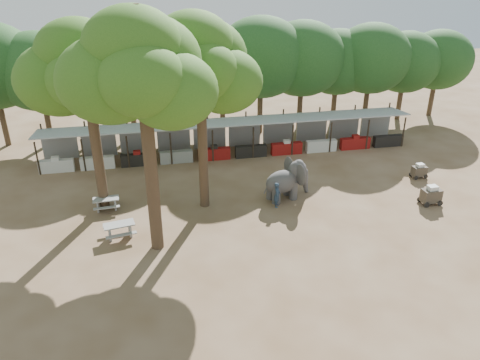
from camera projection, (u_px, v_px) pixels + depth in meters
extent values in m
plane|color=brown|center=(278.00, 255.00, 23.86)|extent=(100.00, 100.00, 0.00)
cube|color=#979A9E|center=(230.00, 122.00, 35.13)|extent=(28.00, 2.99, 0.39)
cylinder|color=#2D2319|center=(54.00, 157.00, 32.30)|extent=(0.12, 0.12, 2.40)
cylinder|color=#2D2319|center=(59.00, 141.00, 34.60)|extent=(0.12, 0.12, 2.80)
cube|color=silver|center=(57.00, 166.00, 32.85)|extent=(2.38, 0.50, 0.90)
cube|color=gray|center=(60.00, 146.00, 34.73)|extent=(2.52, 0.12, 2.00)
cylinder|color=#2D2319|center=(96.00, 154.00, 32.79)|extent=(0.12, 0.12, 2.40)
cylinder|color=#2D2319|center=(98.00, 138.00, 35.09)|extent=(0.12, 0.12, 2.80)
cube|color=silver|center=(98.00, 163.00, 33.34)|extent=(2.38, 0.50, 0.90)
cube|color=gray|center=(99.00, 144.00, 35.22)|extent=(2.52, 0.12, 2.00)
cylinder|color=#2D2319|center=(137.00, 151.00, 33.28)|extent=(0.12, 0.12, 2.40)
cylinder|color=#2D2319|center=(136.00, 136.00, 35.58)|extent=(0.12, 0.12, 2.80)
cube|color=black|center=(138.00, 160.00, 33.83)|extent=(2.38, 0.50, 0.90)
cube|color=gray|center=(137.00, 141.00, 35.71)|extent=(2.52, 0.12, 2.00)
cylinder|color=#2D2319|center=(176.00, 149.00, 33.77)|extent=(0.12, 0.12, 2.40)
cylinder|color=#2D2319|center=(173.00, 133.00, 36.07)|extent=(0.12, 0.12, 2.80)
cube|color=gray|center=(176.00, 157.00, 34.32)|extent=(2.38, 0.50, 0.90)
cube|color=gray|center=(174.00, 138.00, 36.20)|extent=(2.52, 0.12, 2.00)
cylinder|color=#2D2319|center=(214.00, 146.00, 34.26)|extent=(0.12, 0.12, 2.40)
cylinder|color=#2D2319|center=(209.00, 131.00, 36.56)|extent=(0.12, 0.12, 2.80)
cube|color=maroon|center=(214.00, 154.00, 34.81)|extent=(2.38, 0.50, 0.90)
cube|color=gray|center=(210.00, 136.00, 36.69)|extent=(2.52, 0.12, 2.00)
cylinder|color=#2D2319|center=(252.00, 143.00, 34.75)|extent=(0.12, 0.12, 2.40)
cylinder|color=#2D2319|center=(244.00, 129.00, 37.05)|extent=(0.12, 0.12, 2.80)
cube|color=black|center=(251.00, 151.00, 35.30)|extent=(2.38, 0.50, 0.90)
cube|color=gray|center=(244.00, 134.00, 37.18)|extent=(2.52, 0.12, 2.00)
cylinder|color=#2D2319|center=(288.00, 140.00, 35.24)|extent=(0.12, 0.12, 2.40)
cylinder|color=#2D2319|center=(278.00, 126.00, 37.54)|extent=(0.12, 0.12, 2.80)
cube|color=maroon|center=(286.00, 148.00, 35.79)|extent=(2.38, 0.50, 0.90)
cube|color=gray|center=(278.00, 131.00, 37.67)|extent=(2.52, 0.12, 2.00)
cylinder|color=#2D2319|center=(323.00, 138.00, 35.73)|extent=(0.12, 0.12, 2.40)
cylinder|color=#2D2319|center=(312.00, 124.00, 38.03)|extent=(0.12, 0.12, 2.80)
cube|color=silver|center=(321.00, 146.00, 36.28)|extent=(2.38, 0.50, 0.90)
cube|color=gray|center=(311.00, 129.00, 38.16)|extent=(2.52, 0.12, 2.00)
cylinder|color=#2D2319|center=(357.00, 135.00, 36.22)|extent=(0.12, 0.12, 2.40)
cylinder|color=#2D2319|center=(344.00, 122.00, 38.52)|extent=(0.12, 0.12, 2.80)
cube|color=maroon|center=(355.00, 143.00, 36.77)|extent=(2.38, 0.50, 0.90)
cube|color=gray|center=(344.00, 127.00, 38.65)|extent=(2.52, 0.12, 2.00)
cylinder|color=#2D2319|center=(391.00, 133.00, 36.71)|extent=(0.12, 0.12, 2.40)
cylinder|color=#2D2319|center=(376.00, 120.00, 39.01)|extent=(0.12, 0.12, 2.80)
cube|color=black|center=(388.00, 141.00, 37.26)|extent=(2.38, 0.50, 0.90)
cube|color=gray|center=(375.00, 125.00, 39.14)|extent=(2.52, 0.12, 2.00)
cylinder|color=#332316|center=(95.00, 136.00, 26.46)|extent=(0.60, 0.60, 9.20)
cone|color=#332316|center=(83.00, 53.00, 24.46)|extent=(0.57, 0.57, 2.88)
ellipsoid|color=#285216|center=(60.00, 79.00, 25.08)|extent=(4.80, 4.80, 3.94)
ellipsoid|color=#285216|center=(110.00, 88.00, 24.92)|extent=(4.20, 4.20, 3.44)
ellipsoid|color=#285216|center=(91.00, 63.00, 25.81)|extent=(5.20, 5.20, 4.26)
ellipsoid|color=#285216|center=(83.00, 79.00, 23.78)|extent=(3.80, 3.80, 3.12)
ellipsoid|color=#285216|center=(77.00, 52.00, 24.58)|extent=(4.40, 4.40, 3.61)
cylinder|color=#332316|center=(150.00, 155.00, 22.31)|extent=(0.64, 0.64, 10.40)
cone|color=#332316|center=(139.00, 44.00, 20.05)|extent=(0.61, 0.61, 3.25)
ellipsoid|color=#285216|center=(111.00, 80.00, 20.75)|extent=(4.80, 4.80, 3.94)
ellipsoid|color=#285216|center=(171.00, 91.00, 20.58)|extent=(4.20, 4.20, 3.44)
ellipsoid|color=#285216|center=(146.00, 61.00, 21.47)|extent=(5.20, 5.20, 4.26)
ellipsoid|color=#285216|center=(142.00, 80.00, 19.45)|extent=(3.80, 3.80, 3.12)
ellipsoid|color=#285216|center=(133.00, 47.00, 20.24)|extent=(4.40, 4.40, 3.61)
cylinder|color=#332316|center=(202.00, 131.00, 26.54)|extent=(0.56, 0.56, 9.60)
cone|color=#332316|center=(199.00, 45.00, 24.45)|extent=(0.53, 0.53, 3.00)
ellipsoid|color=#285216|center=(173.00, 72.00, 25.10)|extent=(4.80, 4.80, 3.94)
ellipsoid|color=#285216|center=(224.00, 81.00, 24.94)|extent=(4.20, 4.20, 3.44)
ellipsoid|color=#285216|center=(201.00, 57.00, 25.83)|extent=(5.20, 5.20, 4.26)
ellipsoid|color=#285216|center=(203.00, 72.00, 23.80)|extent=(3.80, 3.80, 3.12)
ellipsoid|color=#285216|center=(193.00, 45.00, 24.60)|extent=(4.40, 4.40, 3.61)
cylinder|color=#332316|center=(11.00, 123.00, 36.91)|extent=(0.44, 0.44, 3.74)
ellipsoid|color=#143913|center=(1.00, 77.00, 35.32)|extent=(6.46, 5.95, 5.61)
cylinder|color=#332316|center=(56.00, 120.00, 37.49)|extent=(0.44, 0.44, 3.74)
ellipsoid|color=#143913|center=(47.00, 75.00, 35.90)|extent=(6.46, 5.95, 5.61)
cylinder|color=#332316|center=(98.00, 118.00, 38.07)|extent=(0.44, 0.44, 3.74)
ellipsoid|color=#143913|center=(92.00, 73.00, 36.48)|extent=(6.46, 5.95, 5.61)
cylinder|color=#332316|center=(140.00, 115.00, 38.66)|extent=(0.44, 0.44, 3.74)
ellipsoid|color=#143913|center=(136.00, 71.00, 37.07)|extent=(6.46, 5.95, 5.61)
cylinder|color=#332316|center=(180.00, 113.00, 39.24)|extent=(0.44, 0.44, 3.74)
ellipsoid|color=#143913|center=(178.00, 69.00, 37.65)|extent=(6.46, 5.95, 5.61)
cylinder|color=#332316|center=(220.00, 110.00, 39.82)|extent=(0.44, 0.44, 3.74)
ellipsoid|color=#143913|center=(219.00, 67.00, 38.23)|extent=(6.46, 5.95, 5.61)
cylinder|color=#332316|center=(258.00, 108.00, 40.41)|extent=(0.44, 0.44, 3.74)
ellipsoid|color=#143913|center=(258.00, 66.00, 38.82)|extent=(6.46, 5.95, 5.61)
cylinder|color=#332316|center=(295.00, 106.00, 40.99)|extent=(0.44, 0.44, 3.74)
ellipsoid|color=#143913|center=(297.00, 64.00, 39.40)|extent=(6.46, 5.95, 5.61)
cylinder|color=#332316|center=(331.00, 104.00, 41.58)|extent=(0.44, 0.44, 3.74)
ellipsoid|color=#143913|center=(334.00, 62.00, 39.98)|extent=(6.46, 5.95, 5.61)
cylinder|color=#332316|center=(365.00, 102.00, 42.16)|extent=(0.44, 0.44, 3.74)
ellipsoid|color=#143913|center=(370.00, 61.00, 40.57)|extent=(6.46, 5.95, 5.61)
cylinder|color=#332316|center=(399.00, 100.00, 42.74)|extent=(0.44, 0.44, 3.74)
ellipsoid|color=#143913|center=(406.00, 59.00, 41.15)|extent=(6.46, 5.95, 5.61)
cylinder|color=#332316|center=(433.00, 98.00, 43.33)|extent=(0.44, 0.44, 3.74)
ellipsoid|color=#143913|center=(440.00, 58.00, 41.74)|extent=(6.46, 5.95, 5.61)
ellipsoid|color=#3A3838|center=(282.00, 182.00, 28.90)|extent=(2.52, 1.88, 1.45)
cylinder|color=#3A3838|center=(276.00, 194.00, 28.62)|extent=(0.64, 0.64, 1.23)
cylinder|color=#3A3838|center=(271.00, 190.00, 29.17)|extent=(0.64, 0.64, 1.23)
cylinder|color=#3A3838|center=(293.00, 190.00, 29.12)|extent=(0.64, 0.64, 1.23)
cylinder|color=#3A3838|center=(287.00, 186.00, 29.68)|extent=(0.64, 0.64, 1.23)
ellipsoid|color=#3A3838|center=(297.00, 171.00, 29.12)|extent=(1.47, 1.30, 1.35)
ellipsoid|color=#3A3838|center=(300.00, 175.00, 28.49)|extent=(0.50, 1.12, 1.38)
ellipsoid|color=#3A3838|center=(289.00, 167.00, 29.54)|extent=(0.50, 1.12, 1.38)
cone|color=#3A3838|center=(305.00, 182.00, 29.79)|extent=(0.68, 0.68, 1.52)
imported|color=#26384C|center=(277.00, 195.00, 28.15)|extent=(0.57, 0.67, 1.59)
cube|color=gray|center=(119.00, 224.00, 25.10)|extent=(1.73, 1.04, 0.06)
cube|color=gray|center=(110.00, 233.00, 25.10)|extent=(0.22, 0.66, 0.76)
cube|color=gray|center=(130.00, 229.00, 25.45)|extent=(0.22, 0.66, 0.76)
cube|color=gray|center=(121.00, 235.00, 24.75)|extent=(1.64, 0.56, 0.05)
cube|color=gray|center=(118.00, 224.00, 25.74)|extent=(1.64, 0.56, 0.05)
cube|color=gray|center=(106.00, 199.00, 27.83)|extent=(1.55, 0.80, 0.06)
cube|color=gray|center=(98.00, 205.00, 27.88)|extent=(0.14, 0.61, 0.70)
cube|color=gray|center=(115.00, 203.00, 28.11)|extent=(0.14, 0.61, 0.70)
cube|color=gray|center=(106.00, 208.00, 27.48)|extent=(1.52, 0.35, 0.05)
cube|color=gray|center=(106.00, 199.00, 28.45)|extent=(1.52, 0.35, 0.05)
cube|color=#372D24|center=(431.00, 196.00, 28.54)|extent=(1.18, 0.74, 0.80)
cylinder|color=black|center=(427.00, 205.00, 28.28)|extent=(0.35, 0.09, 0.34)
cylinder|color=black|center=(440.00, 203.00, 28.48)|extent=(0.35, 0.09, 0.34)
cylinder|color=black|center=(420.00, 199.00, 28.95)|extent=(0.35, 0.09, 0.34)
cylinder|color=black|center=(433.00, 198.00, 29.15)|extent=(0.35, 0.09, 0.34)
cube|color=silver|center=(433.00, 188.00, 28.32)|extent=(0.60, 0.49, 0.29)
cube|color=#372D24|center=(419.00, 171.00, 32.00)|extent=(0.99, 0.64, 0.67)
cylinder|color=black|center=(416.00, 178.00, 31.78)|extent=(0.29, 0.08, 0.29)
cylinder|color=black|center=(426.00, 177.00, 31.96)|extent=(0.29, 0.08, 0.29)
cylinder|color=black|center=(411.00, 174.00, 32.33)|extent=(0.29, 0.08, 0.29)
cylinder|color=black|center=(420.00, 173.00, 32.50)|extent=(0.29, 0.08, 0.29)
cube|color=silver|center=(420.00, 165.00, 31.81)|extent=(0.50, 0.41, 0.24)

